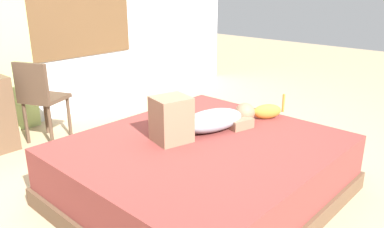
{
  "coord_description": "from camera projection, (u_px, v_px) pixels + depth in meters",
  "views": [
    {
      "loc": [
        -2.06,
        -1.77,
        1.58
      ],
      "look_at": [
        0.02,
        0.15,
        0.61
      ],
      "focal_mm": 35.67,
      "sensor_mm": 36.0,
      "label": 1
    }
  ],
  "objects": [
    {
      "name": "ground_plane",
      "position": [
        205.0,
        190.0,
        3.08
      ],
      "size": [
        16.0,
        16.0,
        0.0
      ],
      "primitive_type": "plane",
      "color": "tan"
    },
    {
      "name": "bed",
      "position": [
        202.0,
        170.0,
        2.92
      ],
      "size": [
        1.98,
        1.76,
        0.46
      ],
      "color": "brown",
      "rests_on": "ground"
    },
    {
      "name": "person_lying",
      "position": [
        202.0,
        119.0,
        2.98
      ],
      "size": [
        0.94,
        0.45,
        0.34
      ],
      "color": "#8C939E",
      "rests_on": "bed"
    },
    {
      "name": "cat",
      "position": [
        265.0,
        111.0,
        3.31
      ],
      "size": [
        0.31,
        0.24,
        0.21
      ],
      "color": "#C67A2D",
      "rests_on": "bed"
    },
    {
      "name": "chair_by_desk",
      "position": [
        40.0,
        95.0,
        3.86
      ],
      "size": [
        0.5,
        0.5,
        0.86
      ],
      "color": "#4C3828",
      "rests_on": "ground"
    },
    {
      "name": "curtain_left",
      "position": [
        3.0,
        8.0,
        3.94
      ],
      "size": [
        0.44,
        0.06,
        2.69
      ],
      "primitive_type": "cube",
      "color": "#ADCC75",
      "rests_on": "ground"
    }
  ]
}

